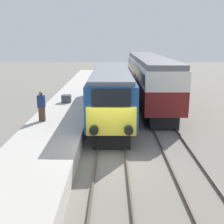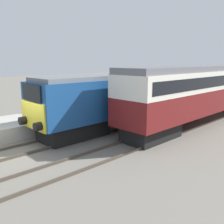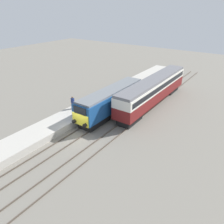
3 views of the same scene
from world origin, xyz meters
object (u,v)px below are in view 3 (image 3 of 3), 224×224
locomotive (112,100)px  luggage_crate (100,96)px  passenger_carriage (154,89)px  person_on_platform (73,103)px

locomotive → luggage_crate: size_ratio=18.81×
locomotive → passenger_carriage: (3.40, 6.10, 0.49)m
locomotive → person_on_platform: (-4.18, -3.33, -0.26)m
passenger_carriage → luggage_crate: size_ratio=25.90×
locomotive → passenger_carriage: 7.00m
passenger_carriage → luggage_crate: bearing=-148.5°
person_on_platform → luggage_crate: person_on_platform is taller
locomotive → luggage_crate: (-3.54, 1.86, -0.87)m
locomotive → person_on_platform: locomotive is taller
locomotive → luggage_crate: 4.09m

